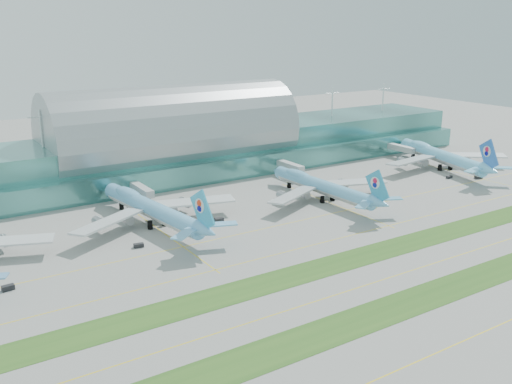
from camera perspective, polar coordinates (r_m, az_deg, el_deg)
ground at (r=178.99m, az=9.65°, el=-6.95°), size 700.00×700.00×0.00m
terminal at (r=278.81m, az=-8.27°, el=4.63°), size 340.00×69.10×36.00m
grass_strip_near at (r=161.55m, az=16.42°, el=-10.08°), size 420.00×12.00×0.08m
grass_strip_far at (r=180.33m, az=9.23°, el=-6.74°), size 420.00×12.00×0.08m
taxiline_a at (r=151.08m, az=22.24°, el=-12.64°), size 420.00×0.35×0.01m
taxiline_b at (r=169.93m, az=12.85°, el=-8.46°), size 420.00×0.35×0.01m
taxiline_c at (r=191.52m, az=6.03°, el=-5.21°), size 420.00×0.35×0.01m
taxiline_d at (r=207.93m, az=2.24°, el=-3.36°), size 420.00×0.35×0.01m
airliner_b at (r=210.61m, az=-10.51°, el=-1.54°), size 65.82×75.25×20.72m
airliner_c at (r=238.40m, az=6.55°, el=0.64°), size 61.91×70.26×19.35m
airliner_d at (r=304.20m, az=17.98°, el=3.52°), size 66.65×77.00×21.51m
gse_b at (r=172.97m, az=-23.55°, el=-8.76°), size 3.43×1.99×1.44m
gse_c at (r=191.68m, az=-11.65°, el=-5.25°), size 3.51×2.27×1.29m
gse_d at (r=211.11m, az=-3.72°, el=-2.83°), size 3.55×2.22×1.71m
gse_e at (r=232.12m, az=11.50°, el=-1.36°), size 4.09×2.76×1.53m
gse_f at (r=239.49m, az=11.64°, el=-0.82°), size 4.44×3.22×1.52m
gse_g at (r=286.24m, az=18.76°, el=1.43°), size 3.32×1.76×1.28m
gse_h at (r=290.55m, az=21.36°, el=1.43°), size 3.88×2.73×1.70m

